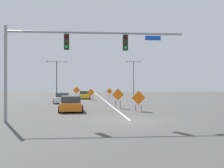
% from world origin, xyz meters
% --- Properties ---
extents(ground, '(166.75, 166.75, 0.00)m').
position_xyz_m(ground, '(0.00, 0.00, 0.00)').
color(ground, '#4C4947').
extents(road_centre_stripe, '(0.16, 92.64, 0.01)m').
position_xyz_m(road_centre_stripe, '(0.00, 46.32, 0.00)').
color(road_centre_stripe, white).
rests_on(road_centre_stripe, ground).
extents(traffic_signal_assembly, '(12.05, 0.44, 6.37)m').
position_xyz_m(traffic_signal_assembly, '(-4.19, -0.01, 4.84)').
color(traffic_signal_assembly, gray).
rests_on(traffic_signal_assembly, ground).
extents(street_lamp_far_right, '(4.37, 0.24, 7.51)m').
position_xyz_m(street_lamp_far_right, '(-9.05, 41.39, 4.55)').
color(street_lamp_far_right, black).
rests_on(street_lamp_far_right, ground).
extents(street_lamp_far_left, '(4.33, 0.24, 9.21)m').
position_xyz_m(street_lamp_far_left, '(10.44, 59.75, 5.44)').
color(street_lamp_far_left, black).
rests_on(street_lamp_far_left, ground).
extents(construction_sign_right_lane, '(1.22, 0.32, 1.88)m').
position_xyz_m(construction_sign_right_lane, '(-2.15, 27.34, 1.17)').
color(construction_sign_right_lane, orange).
rests_on(construction_sign_right_lane, ground).
extents(construction_sign_median_near, '(1.41, 0.05, 2.16)m').
position_xyz_m(construction_sign_median_near, '(-4.78, 37.44, 1.36)').
color(construction_sign_median_near, orange).
rests_on(construction_sign_median_near, ground).
extents(construction_sign_left_lane, '(1.34, 0.09, 1.93)m').
position_xyz_m(construction_sign_left_lane, '(1.92, 7.05, 1.19)').
color(construction_sign_left_lane, orange).
rests_on(construction_sign_left_lane, ground).
extents(construction_sign_median_far, '(1.15, 0.29, 1.84)m').
position_xyz_m(construction_sign_median_far, '(1.56, 35.08, 1.16)').
color(construction_sign_median_far, orange).
rests_on(construction_sign_median_far, ground).
extents(construction_sign_left_shoulder, '(1.25, 0.31, 2.07)m').
position_xyz_m(construction_sign_left_shoulder, '(0.40, 10.63, 1.32)').
color(construction_sign_left_shoulder, orange).
rests_on(construction_sign_left_shoulder, ground).
extents(car_yellow_passing, '(2.07, 4.10, 1.40)m').
position_xyz_m(car_yellow_passing, '(-3.24, 31.46, 0.64)').
color(car_yellow_passing, gold).
rests_on(car_yellow_passing, ground).
extents(car_orange_approaching, '(2.30, 4.48, 1.42)m').
position_xyz_m(car_orange_approaching, '(-4.39, 7.40, 0.67)').
color(car_orange_approaching, orange).
rests_on(car_orange_approaching, ground).
extents(car_white_distant, '(2.12, 4.21, 1.39)m').
position_xyz_m(car_white_distant, '(-6.14, 19.72, 0.63)').
color(car_white_distant, white).
rests_on(car_white_distant, ground).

